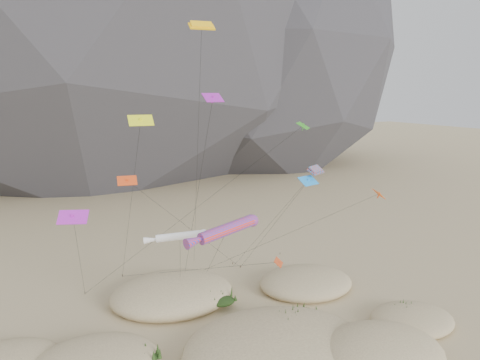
# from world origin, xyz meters

# --- Properties ---
(dunes) EXTENTS (47.53, 39.96, 4.03)m
(dunes) POSITION_xyz_m (-1.64, 3.43, 0.73)
(dunes) COLOR #CCB789
(dunes) RESTS_ON ground
(dune_grass) EXTENTS (42.14, 30.06, 1.43)m
(dune_grass) POSITION_xyz_m (-0.74, 4.01, 0.84)
(dune_grass) COLOR black
(dune_grass) RESTS_ON ground
(kite_stakes) EXTENTS (27.96, 6.82, 0.30)m
(kite_stakes) POSITION_xyz_m (1.82, 23.94, 0.15)
(kite_stakes) COLOR #3F2D1E
(kite_stakes) RESTS_ON ground
(rainbow_tube_kite) EXTENTS (8.33, 16.21, 11.94)m
(rainbow_tube_kite) POSITION_xyz_m (-1.04, 7.25, 11.00)
(rainbow_tube_kite) COLOR #FF331A
(rainbow_tube_kite) RESTS_ON ground
(white_tube_kite) EXTENTS (6.25, 9.72, 10.20)m
(white_tube_kite) POSITION_xyz_m (-4.29, 11.62, 9.57)
(white_tube_kite) COLOR white
(white_tube_kite) RESTS_ON ground
(orange_parafoil) EXTENTS (5.81, 16.47, 30.38)m
(orange_parafoil) POSITION_xyz_m (-0.91, 12.85, 29.44)
(orange_parafoil) COLOR yellow
(orange_parafoil) RESTS_ON ground
(multi_parafoil) EXTENTS (3.91, 16.11, 16.06)m
(multi_parafoil) POSITION_xyz_m (10.08, 9.03, 15.42)
(multi_parafoil) COLOR red
(multi_parafoil) RESTS_ON ground
(delta_kites) EXTENTS (32.62, 22.84, 23.52)m
(delta_kites) POSITION_xyz_m (0.17, 10.82, 15.92)
(delta_kites) COLOR #1B8CED
(delta_kites) RESTS_ON ground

